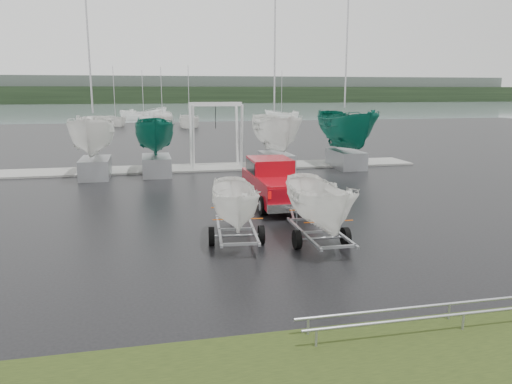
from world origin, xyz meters
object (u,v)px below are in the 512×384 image
object	(u,v)px
boat_hoist	(216,126)
trailer_parked	(236,168)
trailer_hitched	(321,163)
pickup_truck	(273,181)

from	to	relation	value
boat_hoist	trailer_parked	bearing A→B (deg)	-95.74
trailer_hitched	trailer_parked	bearing A→B (deg)	162.15
trailer_hitched	boat_hoist	xyz separation A→B (m)	(-0.96, 16.68, 0.02)
pickup_truck	boat_hoist	xyz separation A→B (m)	(-1.06, 10.37, 1.69)
trailer_hitched	boat_hoist	bearing A→B (deg)	94.19
pickup_truck	trailer_hitched	bearing A→B (deg)	-90.00
trailer_hitched	pickup_truck	bearing A→B (deg)	90.00
trailer_parked	boat_hoist	distance (m)	15.90
trailer_hitched	boat_hoist	size ratio (longest dim) A/B	1.18
trailer_hitched	boat_hoist	distance (m)	16.71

